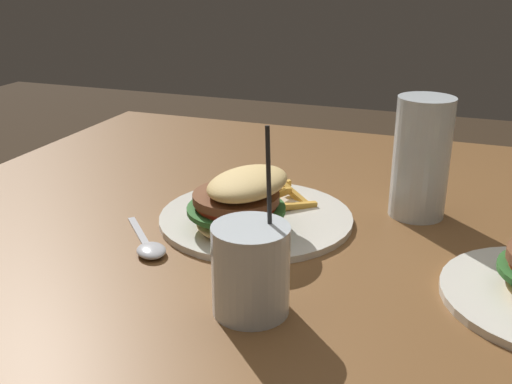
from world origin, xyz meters
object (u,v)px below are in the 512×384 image
object	(u,v)px
juice_glass	(249,271)
spoon	(150,248)
beer_glass	(421,160)
meal_plate_near	(247,207)

from	to	relation	value
juice_glass	spoon	distance (m)	0.20
spoon	beer_glass	bearing A→B (deg)	85.45
beer_glass	juice_glass	bearing A→B (deg)	-22.93
beer_glass	juice_glass	size ratio (longest dim) A/B	0.88
meal_plate_near	beer_glass	distance (m)	0.27
juice_glass	beer_glass	bearing A→B (deg)	157.07
juice_glass	spoon	bearing A→B (deg)	-116.10
spoon	meal_plate_near	bearing A→B (deg)	97.77
meal_plate_near	juice_glass	bearing A→B (deg)	21.60
meal_plate_near	juice_glass	xyz separation A→B (m)	(0.20, 0.08, 0.01)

